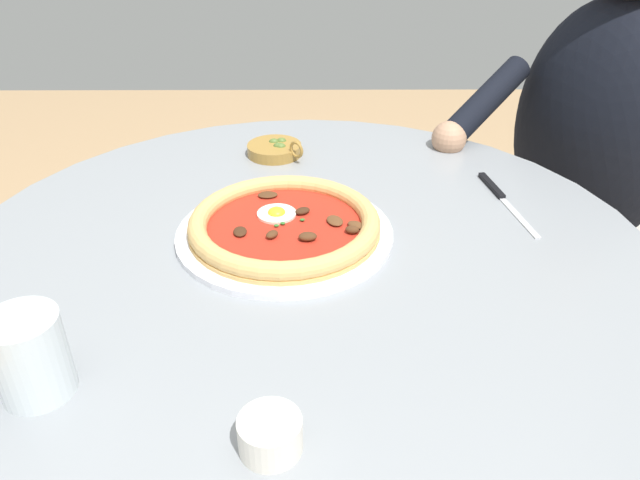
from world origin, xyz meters
The scene contains 8 objects.
dining_table centered at (0.00, 0.00, 0.61)m, with size 1.06×1.06×0.72m.
pizza_on_plate centered at (0.03, -0.03, 0.74)m, with size 0.33×0.33×0.04m.
water_glass centered at (0.28, 0.29, 0.76)m, with size 0.08×0.08×0.10m.
steak_knife centered at (-0.34, -0.16, 0.72)m, with size 0.05×0.22×0.01m.
ramekin_capers centered at (0.02, 0.37, 0.74)m, with size 0.06×0.06×0.04m.
olive_pan centered at (0.06, -0.34, 0.73)m, with size 0.11×0.11×0.05m.
diner_person centered at (-0.61, -0.45, 0.52)m, with size 0.58×0.44×1.17m.
cafe_chair_diner centered at (-0.73, -0.53, 0.53)m, with size 0.60×0.60×0.88m.
Camera 1 is at (-0.02, 0.77, 1.20)m, focal length 33.86 mm.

